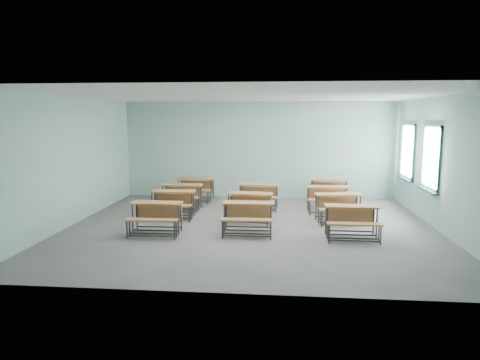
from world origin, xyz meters
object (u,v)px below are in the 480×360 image
object	(u,v)px
desk_unit_r2c2	(328,195)
desk_unit_r3c0	(195,186)
desk_unit_r1c0	(172,200)
desk_unit_r1c1	(249,202)
desk_unit_r0c1	(248,213)
desk_unit_r3c2	(329,187)
desk_unit_r2c0	(181,193)
desk_unit_r2c1	(258,193)
desk_unit_r0c0	(156,213)
desk_unit_r1c2	(339,204)
desk_unit_r0c2	(352,217)

from	to	relation	value
desk_unit_r2c2	desk_unit_r3c0	xyz separation A→B (m)	(-4.09, 1.27, 0.00)
desk_unit_r1c0	desk_unit_r2c2	distance (m)	4.38
desk_unit_r3c0	desk_unit_r1c1	bearing A→B (deg)	-47.24
desk_unit_r0c1	desk_unit_r3c2	distance (m)	4.51
desk_unit_r2c0	desk_unit_r3c2	xyz separation A→B (m)	(4.43, 1.40, 0.00)
desk_unit_r0c1	desk_unit_r1c0	xyz separation A→B (m)	(-2.14, 1.38, 0.00)
desk_unit_r1c1	desk_unit_r3c0	size ratio (longest dim) A/B	1.00
desk_unit_r1c1	desk_unit_r2c1	size ratio (longest dim) A/B	1.02
desk_unit_r2c0	desk_unit_r2c2	bearing A→B (deg)	2.20
desk_unit_r0c1	desk_unit_r0c0	bearing A→B (deg)	-175.42
desk_unit_r1c2	desk_unit_r2c0	world-z (taller)	same
desk_unit_r0c2	desk_unit_r1c1	world-z (taller)	same
desk_unit_r0c1	desk_unit_r0c2	size ratio (longest dim) A/B	1.01
desk_unit_r1c0	desk_unit_r3c0	bearing A→B (deg)	84.79
desk_unit_r0c2	desk_unit_r1c0	bearing A→B (deg)	160.76
desk_unit_r0c1	desk_unit_r2c0	distance (m)	3.28
desk_unit_r0c0	desk_unit_r1c1	distance (m)	2.53
desk_unit_r2c0	desk_unit_r3c2	bearing A→B (deg)	19.61
desk_unit_r1c2	desk_unit_r2c0	distance (m)	4.56
desk_unit_r1c2	desk_unit_r3c2	distance (m)	2.58
desk_unit_r1c0	desk_unit_r1c2	xyz separation A→B (m)	(4.39, -0.08, 0.00)
desk_unit_r2c0	desk_unit_r3c2	world-z (taller)	same
desk_unit_r2c1	desk_unit_r3c0	bearing A→B (deg)	157.37
desk_unit_r1c1	desk_unit_r1c2	world-z (taller)	same
desk_unit_r2c0	desk_unit_r0c1	bearing A→B (deg)	-47.12
desk_unit_r0c1	desk_unit_r3c0	size ratio (longest dim) A/B	0.96
desk_unit_r1c0	desk_unit_r1c1	xyz separation A→B (m)	(2.08, -0.12, 0.00)
desk_unit_r0c1	desk_unit_r2c1	xyz separation A→B (m)	(0.11, 2.73, 0.00)
desk_unit_r0c1	desk_unit_r2c1	size ratio (longest dim) A/B	0.97
desk_unit_r1c2	desk_unit_r2c1	distance (m)	2.58
desk_unit_r2c2	desk_unit_r1c2	bearing A→B (deg)	-84.17
desk_unit_r0c0	desk_unit_r0c1	bearing A→B (deg)	4.41
desk_unit_r1c0	desk_unit_r3c2	xyz separation A→B (m)	(4.42, 2.51, 0.00)
desk_unit_r2c1	desk_unit_r3c2	world-z (taller)	same
desk_unit_r1c1	desk_unit_r0c1	bearing A→B (deg)	-82.16
desk_unit_r0c1	desk_unit_r1c2	bearing A→B (deg)	29.25
desk_unit_r0c0	desk_unit_r0c1	xyz separation A→B (m)	(2.12, 0.20, 0.00)
desk_unit_r3c2	desk_unit_r1c2	bearing A→B (deg)	-83.88
desk_unit_r0c0	desk_unit_r0c2	size ratio (longest dim) A/B	1.01
desk_unit_r0c2	desk_unit_r0c0	bearing A→B (deg)	-179.78
desk_unit_r1c2	desk_unit_r3c0	world-z (taller)	same
desk_unit_r1c0	desk_unit_r2c0	xyz separation A→B (m)	(-0.01, 1.10, 0.00)
desk_unit_r0c2	desk_unit_r1c0	xyz separation A→B (m)	(-4.48, 1.54, 0.00)
desk_unit_r0c1	desk_unit_r1c2	xyz separation A→B (m)	(2.26, 1.30, 0.00)
desk_unit_r0c2	desk_unit_r3c2	world-z (taller)	same
desk_unit_r0c2	desk_unit_r3c0	bearing A→B (deg)	137.55
desk_unit_r1c0	desk_unit_r2c1	size ratio (longest dim) A/B	0.98
desk_unit_r3c2	desk_unit_r2c1	bearing A→B (deg)	-145.26
desk_unit_r2c0	desk_unit_r2c1	bearing A→B (deg)	8.40
desk_unit_r1c0	desk_unit_r1c2	distance (m)	4.39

